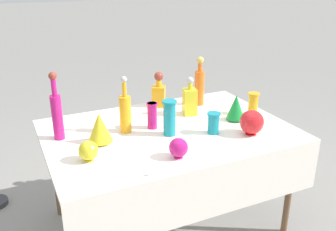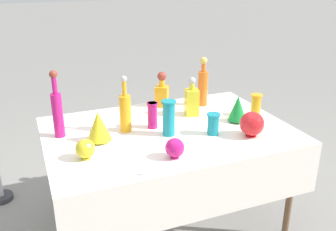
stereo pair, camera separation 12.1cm
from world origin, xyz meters
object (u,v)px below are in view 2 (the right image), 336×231
(tall_bottle_1, at_px, (203,85))
(slender_vase_3, at_px, (256,104))
(tall_bottle_0, at_px, (57,110))
(slender_vase_1, at_px, (213,123))
(tall_bottle_2, at_px, (125,111))
(fluted_vase_1, at_px, (99,126))
(fluted_vase_0, at_px, (238,108))
(round_bowl_1, at_px, (85,149))
(round_bowl_0, at_px, (252,124))
(square_decanter_0, at_px, (162,92))
(slender_vase_2, at_px, (152,114))
(slender_vase_0, at_px, (169,117))
(round_bowl_2, at_px, (175,148))
(square_decanter_1, at_px, (192,100))

(tall_bottle_1, bearing_deg, slender_vase_3, -53.93)
(tall_bottle_0, bearing_deg, tall_bottle_1, 9.34)
(tall_bottle_0, xyz_separation_m, slender_vase_1, (0.93, -0.34, -0.10))
(tall_bottle_2, height_order, fluted_vase_1, tall_bottle_2)
(slender_vase_1, bearing_deg, slender_vase_3, 21.18)
(fluted_vase_0, height_order, round_bowl_1, fluted_vase_0)
(fluted_vase_1, distance_m, round_bowl_0, 0.97)
(tall_bottle_1, height_order, square_decanter_0, tall_bottle_1)
(slender_vase_1, relative_size, slender_vase_3, 0.86)
(square_decanter_0, height_order, slender_vase_2, square_decanter_0)
(slender_vase_3, relative_size, round_bowl_1, 1.37)
(tall_bottle_1, bearing_deg, round_bowl_1, -151.51)
(tall_bottle_0, relative_size, fluted_vase_1, 2.26)
(square_decanter_0, bearing_deg, tall_bottle_1, -18.39)
(slender_vase_1, relative_size, fluted_vase_1, 0.73)
(slender_vase_2, xyz_separation_m, fluted_vase_1, (-0.38, -0.07, 0.01))
(tall_bottle_0, bearing_deg, slender_vase_3, -6.96)
(fluted_vase_0, relative_size, fluted_vase_1, 0.97)
(slender_vase_3, bearing_deg, slender_vase_0, -174.14)
(round_bowl_2, bearing_deg, round_bowl_0, 8.74)
(fluted_vase_1, xyz_separation_m, round_bowl_0, (0.92, -0.30, -0.02))
(tall_bottle_1, relative_size, square_decanter_1, 1.34)
(fluted_vase_0, distance_m, round_bowl_2, 0.71)
(fluted_vase_1, height_order, round_bowl_0, fluted_vase_1)
(slender_vase_0, relative_size, slender_vase_1, 1.65)
(round_bowl_1, bearing_deg, fluted_vase_1, 59.08)
(fluted_vase_1, bearing_deg, slender_vase_0, -9.86)
(tall_bottle_1, distance_m, fluted_vase_0, 0.41)
(slender_vase_1, relative_size, round_bowl_1, 1.18)
(tall_bottle_0, bearing_deg, round_bowl_0, -21.95)
(slender_vase_1, bearing_deg, fluted_vase_1, 166.16)
(square_decanter_1, xyz_separation_m, round_bowl_1, (-0.85, -0.39, -0.05))
(slender_vase_3, xyz_separation_m, round_bowl_0, (-0.23, -0.29, -0.00))
(tall_bottle_0, distance_m, round_bowl_2, 0.80)
(fluted_vase_0, height_order, fluted_vase_1, fluted_vase_1)
(fluted_vase_0, xyz_separation_m, fluted_vase_1, (-0.97, 0.05, 0.00))
(slender_vase_1, xyz_separation_m, round_bowl_0, (0.21, -0.12, 0.01))
(slender_vase_1, xyz_separation_m, fluted_vase_0, (0.26, 0.13, 0.02))
(fluted_vase_0, bearing_deg, round_bowl_1, -171.75)
(square_decanter_1, relative_size, round_bowl_2, 2.41)
(round_bowl_0, bearing_deg, slender_vase_3, 51.72)
(tall_bottle_1, xyz_separation_m, fluted_vase_1, (-0.90, -0.35, -0.06))
(round_bowl_0, bearing_deg, slender_vase_1, 150.47)
(square_decanter_1, relative_size, slender_vase_0, 1.23)
(tall_bottle_0, relative_size, tall_bottle_1, 1.13)
(tall_bottle_0, bearing_deg, tall_bottle_2, -10.17)
(round_bowl_0, bearing_deg, round_bowl_1, 175.04)
(square_decanter_0, relative_size, slender_vase_2, 1.53)
(square_decanter_1, xyz_separation_m, slender_vase_0, (-0.29, -0.26, 0.01))
(slender_vase_0, bearing_deg, slender_vase_2, 111.17)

